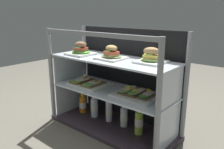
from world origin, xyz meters
TOP-DOWN VIEW (x-y plane):
  - ground_plane at (0.00, 0.00)m, footprint 6.00×6.00m
  - case_base_deck at (0.00, 0.00)m, footprint 1.11×0.45m
  - case_frame at (0.00, 0.10)m, footprint 1.11×0.45m
  - riser_lower_tier at (0.00, 0.00)m, footprint 1.04×0.37m
  - shelf_lower_glass at (0.00, 0.00)m, footprint 1.05×0.39m
  - riser_upper_tier at (0.00, 0.00)m, footprint 1.04×0.37m
  - shelf_upper_glass at (0.00, 0.00)m, footprint 1.05×0.39m
  - plated_roll_sandwich_left_of_center at (-0.31, -0.05)m, footprint 0.21×0.21m
  - plated_roll_sandwich_mid_left at (0.01, -0.02)m, footprint 0.20×0.20m
  - plated_roll_sandwich_center at (0.32, 0.05)m, footprint 0.20×0.20m
  - open_sandwich_tray_mid_left at (-0.25, -0.03)m, footprint 0.34×0.28m
  - open_sandwich_tray_mid_right at (0.24, 0.01)m, footprint 0.34×0.27m
  - juice_bottle_near_post at (-0.39, 0.02)m, footprint 0.07×0.07m
  - juice_bottle_back_center at (-0.23, 0.02)m, footprint 0.07×0.07m
  - juice_bottle_back_left at (-0.07, 0.04)m, footprint 0.06×0.06m
  - juice_bottle_back_right at (0.09, 0.05)m, footprint 0.06×0.06m
  - juice_bottle_tucked_behind at (0.26, 0.02)m, footprint 0.07×0.07m

SIDE VIEW (x-z plane):
  - ground_plane at x=0.00m, z-range -0.02..0.00m
  - case_base_deck at x=0.00m, z-range 0.00..0.03m
  - juice_bottle_near_post at x=-0.39m, z-range 0.01..0.22m
  - juice_bottle_back_right at x=0.09m, z-range 0.01..0.22m
  - juice_bottle_back_center at x=-0.23m, z-range 0.01..0.24m
  - juice_bottle_back_left at x=-0.07m, z-range 0.01..0.25m
  - juice_bottle_tucked_behind at x=0.26m, z-range 0.01..0.25m
  - riser_lower_tier at x=0.00m, z-range 0.03..0.33m
  - shelf_lower_glass at x=0.00m, z-range 0.33..0.35m
  - open_sandwich_tray_mid_left at x=-0.25m, z-range 0.34..0.40m
  - open_sandwich_tray_mid_right at x=0.24m, z-range 0.34..0.40m
  - case_frame at x=0.00m, z-range 0.04..0.88m
  - riser_upper_tier at x=0.00m, z-range 0.35..0.60m
  - shelf_upper_glass at x=0.00m, z-range 0.60..0.61m
  - plated_roll_sandwich_mid_left at x=0.01m, z-range 0.59..0.70m
  - plated_roll_sandwich_left_of_center at x=-0.31m, z-range 0.59..0.71m
  - plated_roll_sandwich_center at x=0.32m, z-range 0.59..0.71m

